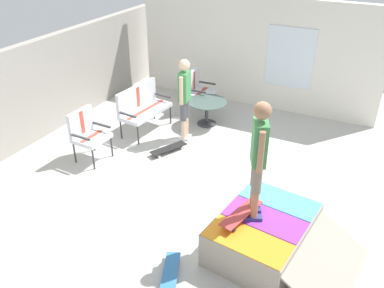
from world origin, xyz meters
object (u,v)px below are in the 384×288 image
object	(u,v)px
skate_ramp	(265,234)
patio_chair_near_house	(197,87)
patio_bench	(142,104)
patio_chair_by_wall	(86,131)
person_watching	(185,93)
skateboard_spare	(170,275)
skateboard_by_bench	(169,148)
person_skater	(259,153)
patio_table	(207,108)
skateboard_on_ramp	(241,214)

from	to	relation	value
skate_ramp	patio_chair_near_house	distance (m)	4.89
patio_bench	patio_chair_by_wall	distance (m)	1.54
patio_chair_by_wall	person_watching	size ratio (longest dim) A/B	0.58
skateboard_spare	patio_bench	bearing A→B (deg)	37.46
patio_bench	patio_chair_near_house	distance (m)	1.61
patio_chair_near_house	person_watching	bearing A→B (deg)	-164.48
patio_chair_near_house	person_watching	distance (m)	1.51
skateboard_by_bench	person_skater	bearing A→B (deg)	-126.77
patio_table	person_watching	xyz separation A→B (m)	(-0.82, 0.14, 0.63)
skate_ramp	patio_chair_near_house	xyz separation A→B (m)	(3.87, 2.97, 0.33)
skate_ramp	patio_chair_near_house	bearing A→B (deg)	37.53
patio_chair_near_house	person_watching	xyz separation A→B (m)	(-1.39, -0.39, 0.42)
patio_bench	skate_ramp	bearing A→B (deg)	-123.57
patio_table	person_watching	size ratio (longest dim) A/B	0.51
skateboard_on_ramp	skateboard_by_bench	bearing A→B (deg)	49.66
skateboard_on_ramp	skateboard_spare	bearing A→B (deg)	147.37
skate_ramp	skateboard_on_ramp	bearing A→B (deg)	114.50
patio_table	patio_chair_by_wall	bearing A→B (deg)	149.07
patio_chair_near_house	skateboard_by_bench	size ratio (longest dim) A/B	1.27
patio_chair_by_wall	person_skater	world-z (taller)	person_skater
skate_ramp	patio_bench	world-z (taller)	patio_bench
person_watching	skateboard_by_bench	bearing A→B (deg)	178.90
patio_chair_by_wall	skateboard_by_bench	distance (m)	1.66
patio_chair_by_wall	skateboard_on_ramp	xyz separation A→B (m)	(-1.03, -3.56, 0.03)
skateboard_by_bench	skateboard_spare	distance (m)	3.33
patio_chair_by_wall	skateboard_by_bench	world-z (taller)	patio_chair_by_wall
skate_ramp	skateboard_by_bench	distance (m)	3.16
skateboard_by_bench	patio_table	bearing A→B (deg)	-5.97
patio_table	skateboard_by_bench	world-z (taller)	patio_table
patio_bench	skateboard_on_ramp	size ratio (longest dim) A/B	1.58
patio_chair_by_wall	skateboard_spare	distance (m)	3.59
skateboard_by_bench	skateboard_spare	xyz separation A→B (m)	(-2.88, -1.66, 0.00)
patio_chair_near_house	person_skater	size ratio (longest dim) A/B	0.59
person_skater	skateboard_by_bench	xyz separation A→B (m)	(1.79, 2.39, -1.49)
person_watching	skateboard_on_ramp	world-z (taller)	person_watching
person_watching	skateboard_spare	distance (m)	4.05
patio_table	skateboard_by_bench	distance (m)	1.55
person_skater	skateboard_on_ramp	distance (m)	0.94
skate_ramp	skateboard_on_ramp	world-z (taller)	skateboard_on_ramp
skateboard_on_ramp	patio_table	bearing A→B (deg)	31.61
patio_chair_near_house	skateboard_on_ramp	xyz separation A→B (m)	(-4.02, -2.65, 0.03)
skateboard_by_bench	patio_chair_by_wall	bearing A→B (deg)	125.06
patio_table	person_skater	xyz separation A→B (m)	(-3.30, -2.24, 1.17)
patio_chair_by_wall	skateboard_on_ramp	distance (m)	3.71
patio_chair_by_wall	patio_table	xyz separation A→B (m)	(2.41, -1.44, -0.21)
skateboard_on_ramp	person_skater	bearing A→B (deg)	-39.93
patio_bench	patio_table	xyz separation A→B (m)	(0.90, -1.17, -0.21)
skate_ramp	person_watching	xyz separation A→B (m)	(2.47, 2.58, 0.75)
skateboard_on_ramp	skate_ramp	bearing A→B (deg)	-65.50
skate_ramp	patio_bench	xyz separation A→B (m)	(2.39, 3.61, 0.33)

